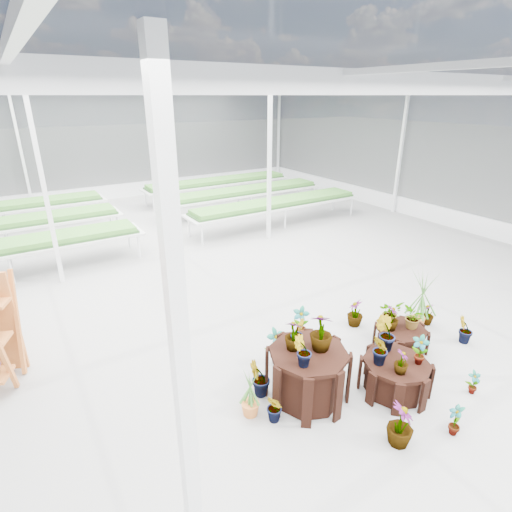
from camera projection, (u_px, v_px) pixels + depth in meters
ground_plane at (255, 320)px, 8.00m from camera, size 24.00×24.00×0.00m
greenhouse_shell at (255, 212)px, 7.16m from camera, size 18.00×24.00×4.50m
steel_frame at (255, 212)px, 7.16m from camera, size 18.00×24.00×4.50m
nursery_benches at (143, 215)px, 13.51m from camera, size 16.00×7.00×0.84m
plinth_tall at (307, 375)px, 5.83m from camera, size 1.31×1.31×0.81m
plinth_mid at (395, 377)px, 6.00m from camera, size 1.03×1.03×0.54m
plinth_low at (400, 338)px, 7.06m from camera, size 1.02×1.02×0.40m
nursery_plants at (363, 337)px, 6.46m from camera, size 4.57×3.26×1.39m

